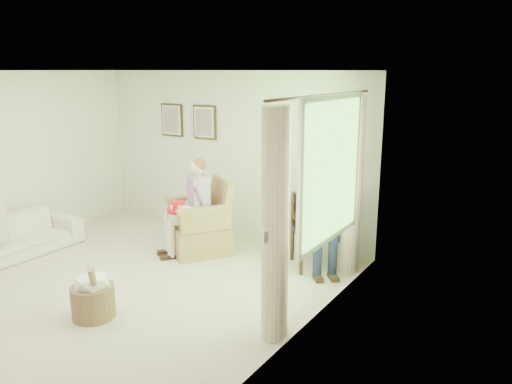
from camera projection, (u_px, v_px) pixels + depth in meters
floor at (100, 290)px, 6.07m from camera, size 5.50×5.50×0.00m
back_wall at (229, 153)px, 8.01m from camera, size 5.00×0.04×2.60m
right_wall at (279, 220)px, 4.46m from camera, size 0.04×5.50×2.60m
ceiling at (82, 71)px, 5.45m from camera, size 5.00×5.50×0.02m
window at (332, 167)px, 5.40m from camera, size 0.13×2.50×1.63m
curtain_left at (275, 227)px, 4.76m from camera, size 0.34×0.34×2.30m
curtain_right at (352, 187)px, 6.37m from camera, size 0.34×0.34×2.30m
framed_print_left at (172, 120)px, 8.46m from camera, size 0.45×0.05×0.55m
framed_print_right at (204, 122)px, 8.10m from camera, size 0.45×0.05×0.55m
wicker_armchair at (200, 229)px, 7.32m from camera, size 0.84×0.83×1.07m
wood_armchair at (321, 227)px, 6.77m from camera, size 0.63×0.59×0.96m
sofa at (13, 238)px, 7.12m from camera, size 1.90×0.74×0.55m
person_wicker at (193, 200)px, 7.09m from camera, size 0.40×0.62×1.36m
person_dark at (316, 211)px, 6.58m from camera, size 0.40×0.63×1.36m
red_hat at (178, 208)px, 7.06m from camera, size 0.33×0.33×0.14m
hatbox at (93, 294)px, 5.35m from camera, size 0.60×0.60×0.68m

